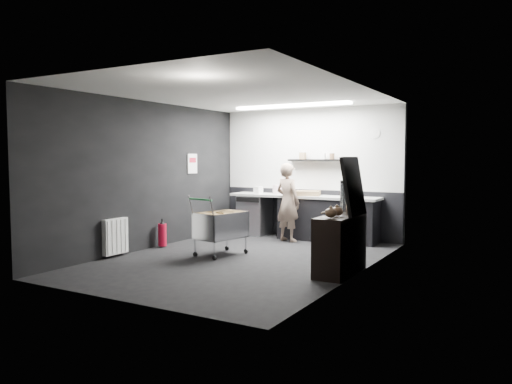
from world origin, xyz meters
The scene contains 22 objects.
floor centered at (0.00, 0.00, 0.00)m, with size 5.50×5.50×0.00m, color black.
ceiling centered at (0.00, 0.00, 2.70)m, with size 5.50×5.50×0.00m, color white.
wall_back centered at (0.00, 2.75, 1.35)m, with size 5.50×5.50×0.00m, color black.
wall_front centered at (0.00, -2.75, 1.35)m, with size 5.50×5.50×0.00m, color black.
wall_left centered at (-2.00, 0.00, 1.35)m, with size 5.50×5.50×0.00m, color black.
wall_right centered at (2.00, 0.00, 1.35)m, with size 5.50×5.50×0.00m, color black.
kitchen_wall_panel centered at (0.00, 2.73, 1.85)m, with size 3.95×0.02×1.70m, color silver.
dado_panel centered at (0.00, 2.73, 0.50)m, with size 3.95×0.02×1.00m, color black.
floating_shelf centered at (0.20, 2.62, 1.62)m, with size 1.20×0.22×0.04m, color black.
wall_clock centered at (1.40, 2.72, 2.15)m, with size 0.20×0.20×0.03m, color white.
poster centered at (-1.98, 1.30, 1.55)m, with size 0.02×0.30×0.40m, color white.
poster_red_band centered at (-1.98, 1.30, 1.62)m, with size 0.01×0.22×0.10m, color red.
radiator centered at (-1.94, -0.90, 0.35)m, with size 0.10×0.50×0.60m, color white.
ceiling_strip centered at (0.00, 1.85, 2.67)m, with size 2.40×0.20×0.04m, color white.
prep_counter centered at (0.14, 2.42, 0.46)m, with size 3.20×0.61×0.90m.
person centered at (-0.12, 1.97, 0.78)m, with size 0.57×0.37×1.56m, color #C6B39D.
shopping_cart centered at (-0.49, 0.12, 0.48)m, with size 0.71×1.02×1.01m.
sideboard centered at (1.78, -0.13, 0.54)m, with size 0.48×1.13×1.69m.
fire_extinguisher centered at (-1.85, 0.19, 0.25)m, with size 0.16×0.16×0.51m.
cardboard_box centered at (0.13, 2.37, 0.95)m, with size 0.49×0.37×0.10m, color olive.
pink_tub centered at (-0.59, 2.42, 1.00)m, with size 0.19×0.19×0.19m, color silver.
white_container centered at (-1.03, 2.37, 0.98)m, with size 0.17×0.13×0.15m, color white.
Camera 1 is at (4.26, -6.93, 1.68)m, focal length 35.00 mm.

